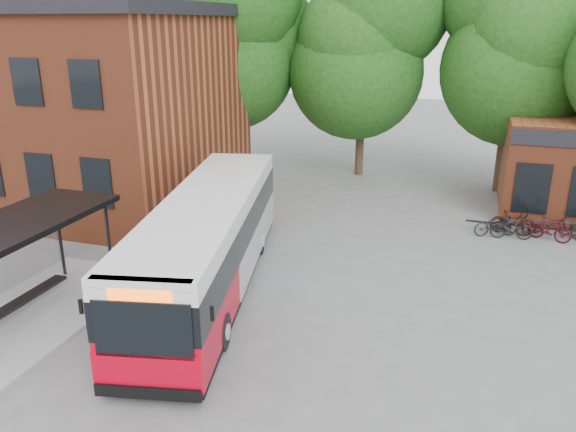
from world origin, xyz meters
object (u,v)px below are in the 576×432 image
(bicycle_3, at_px, (512,227))
(bicycle_0, at_px, (496,225))
(bus_shelter, at_px, (29,269))
(city_bus, at_px, (209,243))
(bicycle_2, at_px, (514,221))
(bicycle_4, at_px, (551,224))
(bicycle_5, at_px, (550,229))
(bicycle_1, at_px, (511,223))

(bicycle_3, bearing_deg, bicycle_0, 67.04)
(bus_shelter, distance_m, city_bus, 4.99)
(bicycle_2, relative_size, bicycle_3, 1.07)
(bicycle_4, bearing_deg, bicycle_2, 87.48)
(bicycle_5, bearing_deg, bicycle_2, 79.99)
(bicycle_3, height_order, bicycle_4, bicycle_3)
(bicycle_0, bearing_deg, bus_shelter, 107.09)
(bicycle_3, distance_m, bicycle_5, 1.36)
(bus_shelter, xyz_separation_m, bicycle_2, (12.96, 11.31, -1.01))
(bicycle_0, bearing_deg, bicycle_5, -110.72)
(bicycle_3, xyz_separation_m, bicycle_5, (1.33, 0.26, 0.00))
(bicycle_1, relative_size, bicycle_5, 1.02)
(bicycle_1, distance_m, bicycle_5, 1.36)
(bus_shelter, xyz_separation_m, bicycle_3, (12.83, 10.37, -0.99))
(bus_shelter, relative_size, city_bus, 0.61)
(bicycle_0, xyz_separation_m, bicycle_4, (2.03, 0.85, -0.02))
(bicycle_1, bearing_deg, bus_shelter, 141.93)
(bicycle_1, bearing_deg, bicycle_3, -168.17)
(bus_shelter, height_order, bicycle_4, bus_shelter)
(bicycle_2, distance_m, bicycle_4, 1.35)
(city_bus, relative_size, bicycle_3, 7.45)
(bicycle_3, bearing_deg, bicycle_5, -84.85)
(bicycle_0, distance_m, bicycle_5, 1.89)
(bicycle_0, bearing_deg, city_bus, 107.79)
(city_bus, xyz_separation_m, bicycle_0, (8.41, 7.39, -1.02))
(bus_shelter, xyz_separation_m, city_bus, (3.87, 3.14, 0.01))
(bicycle_2, xyz_separation_m, bicycle_4, (1.35, 0.08, -0.00))
(city_bus, bearing_deg, bus_shelter, -153.09)
(bicycle_1, bearing_deg, bicycle_2, -6.30)
(bicycle_2, bearing_deg, bicycle_0, 140.89)
(bus_shelter, height_order, bicycle_2, bus_shelter)
(bicycle_3, relative_size, bicycle_4, 0.94)
(bus_shelter, bearing_deg, bicycle_4, 38.52)
(bus_shelter, xyz_separation_m, bicycle_0, (12.28, 10.54, -1.00))
(bus_shelter, distance_m, bicycle_1, 16.87)
(bicycle_2, bearing_deg, city_bus, 134.33)
(bicycle_0, relative_size, bicycle_2, 1.03)
(city_bus, relative_size, bicycle_1, 7.31)
(bicycle_0, xyz_separation_m, bicycle_3, (0.56, -0.17, 0.02))
(city_bus, relative_size, bicycle_2, 6.96)
(bicycle_1, distance_m, bicycle_3, 0.54)
(bus_shelter, height_order, bicycle_0, bus_shelter)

